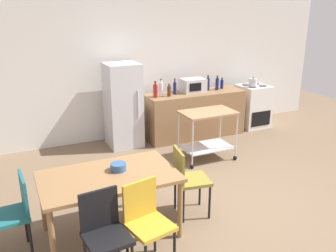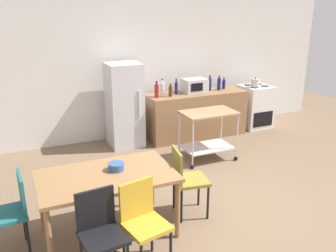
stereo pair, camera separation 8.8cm
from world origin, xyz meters
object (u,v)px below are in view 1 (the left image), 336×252
(bottle_hot_sauce, at_px, (169,91))
(bottle_soy_sauce, at_px, (217,84))
(chair_olive, at_px, (187,177))
(microwave, at_px, (193,85))
(kitchen_cart, at_px, (208,127))
(bottle_olive_oil, at_px, (175,88))
(bottle_sesame_oil, at_px, (155,91))
(chair_black, at_px, (104,231))
(bottle_vinegar, at_px, (208,84))
(refrigerator, at_px, (123,105))
(dining_table, at_px, (109,182))
(bottle_soda, at_px, (222,84))
(bottle_sparkling_water, at_px, (161,89))
(kettle, at_px, (253,82))
(chair_teal, at_px, (14,211))
(chair_mustard, at_px, (146,219))
(fruit_bowl, at_px, (118,167))
(stove_oven, at_px, (253,106))

(bottle_hot_sauce, height_order, bottle_soy_sauce, bottle_soy_sauce)
(chair_olive, height_order, bottle_hot_sauce, bottle_hot_sauce)
(microwave, bearing_deg, kitchen_cart, -106.69)
(bottle_olive_oil, bearing_deg, bottle_sesame_oil, -168.68)
(chair_black, relative_size, microwave, 1.93)
(bottle_vinegar, height_order, bottle_soy_sauce, bottle_vinegar)
(refrigerator, relative_size, bottle_soy_sauce, 5.33)
(dining_table, relative_size, bottle_vinegar, 4.93)
(chair_black, bearing_deg, dining_table, 63.79)
(bottle_soda, bearing_deg, bottle_soy_sauce, -156.74)
(bottle_sparkling_water, distance_m, bottle_vinegar, 1.06)
(kettle, bearing_deg, chair_teal, -153.55)
(chair_mustard, bearing_deg, bottle_soy_sauce, 36.55)
(chair_olive, distance_m, bottle_hot_sauce, 2.66)
(bottle_sesame_oil, bearing_deg, bottle_hot_sauce, -4.73)
(chair_olive, distance_m, chair_teal, 1.98)
(chair_mustard, relative_size, bottle_vinegar, 2.93)
(fruit_bowl, bearing_deg, chair_black, -117.25)
(dining_table, relative_size, bottle_sesame_oil, 4.91)
(chair_teal, relative_size, kitchen_cart, 0.98)
(bottle_olive_oil, xyz_separation_m, microwave, (0.42, 0.04, 0.01))
(fruit_bowl, bearing_deg, dining_table, -153.08)
(chair_teal, xyz_separation_m, bottle_soda, (4.14, 2.54, 0.48))
(chair_black, relative_size, stove_oven, 0.97)
(bottle_sesame_oil, relative_size, bottle_soy_sauce, 1.05)
(microwave, bearing_deg, chair_olive, -119.60)
(chair_black, relative_size, refrigerator, 0.57)
(dining_table, relative_size, fruit_bowl, 8.32)
(bottle_sparkling_water, bearing_deg, bottle_soy_sauce, 0.87)
(chair_mustard, height_order, bottle_vinegar, bottle_vinegar)
(dining_table, relative_size, kitchen_cart, 1.65)
(bottle_soy_sauce, bearing_deg, bottle_sparkling_water, -179.13)
(kitchen_cart, height_order, fruit_bowl, kitchen_cart)
(bottle_hot_sauce, bearing_deg, dining_table, -127.40)
(dining_table, height_order, refrigerator, refrigerator)
(bottle_vinegar, bearing_deg, chair_mustard, -128.86)
(bottle_hot_sauce, distance_m, fruit_bowl, 2.96)
(bottle_vinegar, distance_m, bottle_soda, 0.34)
(chair_teal, xyz_separation_m, bottle_sesame_oil, (2.60, 2.41, 0.51))
(chair_teal, xyz_separation_m, kitchen_cart, (3.10, 1.34, 0.05))
(chair_teal, height_order, stove_oven, stove_oven)
(dining_table, bearing_deg, chair_olive, -0.02)
(dining_table, distance_m, kettle, 4.54)
(chair_olive, xyz_separation_m, kettle, (2.82, 2.46, 0.48))
(bottle_sesame_oil, xyz_separation_m, microwave, (0.86, 0.13, 0.00))
(dining_table, height_order, chair_mustard, chair_mustard)
(chair_black, bearing_deg, chair_olive, 22.15)
(chair_olive, bearing_deg, bottle_soy_sauce, -29.22)
(bottle_olive_oil, distance_m, microwave, 0.42)
(bottle_sesame_oil, distance_m, microwave, 0.87)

